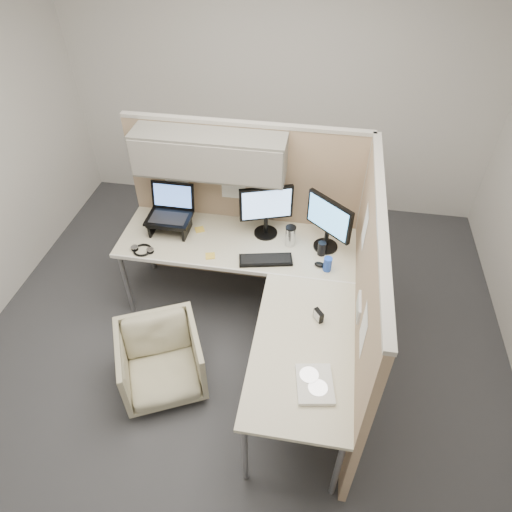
% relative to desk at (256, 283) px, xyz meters
% --- Properties ---
extents(ground, '(4.50, 4.50, 0.00)m').
position_rel_desk_xyz_m(ground, '(-0.12, -0.13, -0.69)').
color(ground, '#333438').
rests_on(ground, ground).
extents(partition_back, '(2.00, 0.36, 1.63)m').
position_rel_desk_xyz_m(partition_back, '(-0.34, 0.70, 0.41)').
color(partition_back, tan).
rests_on(partition_back, ground).
extents(partition_right, '(0.07, 2.03, 1.63)m').
position_rel_desk_xyz_m(partition_right, '(0.78, -0.19, 0.13)').
color(partition_right, tan).
rests_on(partition_right, ground).
extents(desk, '(2.00, 1.98, 0.73)m').
position_rel_desk_xyz_m(desk, '(0.00, 0.00, 0.00)').
color(desk, beige).
rests_on(desk, ground).
extents(office_chair, '(0.78, 0.77, 0.62)m').
position_rel_desk_xyz_m(office_chair, '(-0.64, -0.55, -0.38)').
color(office_chair, '#BDB796').
rests_on(office_chair, ground).
extents(monitor_left, '(0.43, 0.20, 0.47)m').
position_rel_desk_xyz_m(monitor_left, '(-0.01, 0.55, 0.32)').
color(monitor_left, black).
rests_on(monitor_left, desk).
extents(monitor_right, '(0.36, 0.31, 0.47)m').
position_rel_desk_xyz_m(monitor_right, '(0.50, 0.46, 0.32)').
color(monitor_right, black).
rests_on(monitor_right, desk).
extents(laptop_station, '(0.37, 0.32, 0.39)m').
position_rel_desk_xyz_m(laptop_station, '(-0.82, 0.48, 0.19)').
color(laptop_station, black).
rests_on(laptop_station, desk).
extents(keyboard, '(0.44, 0.23, 0.02)m').
position_rel_desk_xyz_m(keyboard, '(0.04, 0.21, 0.05)').
color(keyboard, black).
rests_on(keyboard, desk).
extents(mouse, '(0.10, 0.07, 0.03)m').
position_rel_desk_xyz_m(mouse, '(0.47, 0.22, 0.06)').
color(mouse, black).
rests_on(mouse, desk).
extents(travel_mug, '(0.09, 0.09, 0.18)m').
position_rel_desk_xyz_m(travel_mug, '(0.21, 0.44, 0.14)').
color(travel_mug, silver).
rests_on(travel_mug, desk).
extents(soda_can_green, '(0.07, 0.07, 0.12)m').
position_rel_desk_xyz_m(soda_can_green, '(0.53, 0.19, 0.10)').
color(soda_can_green, '#1E3FA5').
rests_on(soda_can_green, desk).
extents(soda_can_silver, '(0.07, 0.07, 0.12)m').
position_rel_desk_xyz_m(soda_can_silver, '(0.47, 0.37, 0.10)').
color(soda_can_silver, black).
rests_on(soda_can_silver, desk).
extents(sticky_note_c, '(0.10, 0.10, 0.01)m').
position_rel_desk_xyz_m(sticky_note_c, '(-0.58, 0.51, 0.05)').
color(sticky_note_c, gold).
rests_on(sticky_note_c, desk).
extents(sticky_note_a, '(0.09, 0.09, 0.01)m').
position_rel_desk_xyz_m(sticky_note_a, '(-0.41, 0.19, 0.05)').
color(sticky_note_a, gold).
rests_on(sticky_note_a, desk).
extents(headphones, '(0.19, 0.16, 0.03)m').
position_rel_desk_xyz_m(headphones, '(-0.97, 0.16, 0.06)').
color(headphones, black).
rests_on(headphones, desk).
extents(paper_stack, '(0.26, 0.31, 0.03)m').
position_rel_desk_xyz_m(paper_stack, '(0.51, -0.86, 0.06)').
color(paper_stack, white).
rests_on(paper_stack, desk).
extents(desk_clock, '(0.08, 0.09, 0.08)m').
position_rel_desk_xyz_m(desk_clock, '(0.49, -0.33, 0.08)').
color(desk_clock, black).
rests_on(desk_clock, desk).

